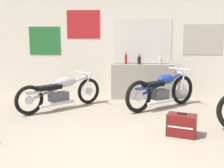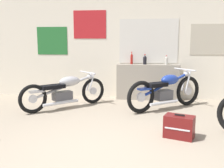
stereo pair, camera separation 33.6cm
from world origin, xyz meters
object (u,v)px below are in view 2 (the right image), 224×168
at_px(bottle_center, 166,60).
at_px(motorcycle_blue, 166,90).
at_px(bottle_leftmost, 132,59).
at_px(hard_case_darkred, 179,127).
at_px(bottle_left_center, 145,60).
at_px(motorcycle_silver, 65,91).

distance_m(bottle_center, motorcycle_blue, 1.11).
bearing_deg(bottle_leftmost, hard_case_darkred, -72.10).
bearing_deg(bottle_left_center, hard_case_darkred, -78.56).
relative_size(bottle_center, hard_case_darkred, 0.45).
bearing_deg(bottle_center, motorcycle_silver, -153.67).
bearing_deg(bottle_left_center, bottle_leftmost, 172.96).
height_order(bottle_leftmost, bottle_center, bottle_leftmost).
bearing_deg(motorcycle_blue, bottle_center, 85.94).
distance_m(bottle_left_center, hard_case_darkred, 2.80).
bearing_deg(hard_case_darkred, motorcycle_silver, 145.73).
bearing_deg(motorcycle_silver, bottle_center, 26.33).
distance_m(bottle_leftmost, hard_case_darkred, 2.92).
xyz_separation_m(bottle_left_center, hard_case_darkred, (0.53, -2.62, -0.83)).
bearing_deg(motorcycle_silver, bottle_left_center, 32.11).
bearing_deg(bottle_left_center, bottle_center, 3.55).
bearing_deg(hard_case_darkred, bottle_center, 90.03).
bearing_deg(motorcycle_silver, hard_case_darkred, -34.27).
height_order(bottle_left_center, bottle_center, bottle_left_center).
height_order(bottle_leftmost, bottle_left_center, bottle_leftmost).
relative_size(bottle_leftmost, motorcycle_blue, 0.19).
height_order(bottle_leftmost, hard_case_darkred, bottle_leftmost).
bearing_deg(bottle_leftmost, bottle_left_center, -7.04).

